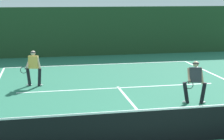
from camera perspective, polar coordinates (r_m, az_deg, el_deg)
The scene contains 8 objects.
court_line_baseline_far at distance 21.18m, azimuth -2.09°, elevation 0.90°, with size 10.79×0.10×0.01m, color white.
court_line_service at distance 15.84m, azimuth 1.07°, elevation -2.85°, with size 8.79×0.10×0.01m, color white.
court_line_centre at distance 13.06m, azimuth 3.82°, elevation -6.09°, with size 0.10×6.40×0.01m, color white.
tennis_net at distance 10.01m, azimuth 8.61°, elevation -8.72°, with size 11.82×0.09×1.10m.
player_near at distance 13.75m, azimuth 13.05°, elevation -1.62°, with size 1.03×0.86×1.63m.
player_far at distance 16.37m, azimuth -12.38°, elevation 0.51°, with size 0.94×0.89×1.61m.
tennis_ball at distance 18.83m, azimuth 12.51°, elevation -0.66°, with size 0.07×0.07×0.07m, color #D1E033.
back_fence_windscreen at distance 24.11m, azimuth -3.33°, elevation 6.13°, with size 22.25×0.12×3.26m, color #1F3E21.
Camera 1 is at (-3.23, -8.80, 4.02)m, focal length 57.52 mm.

